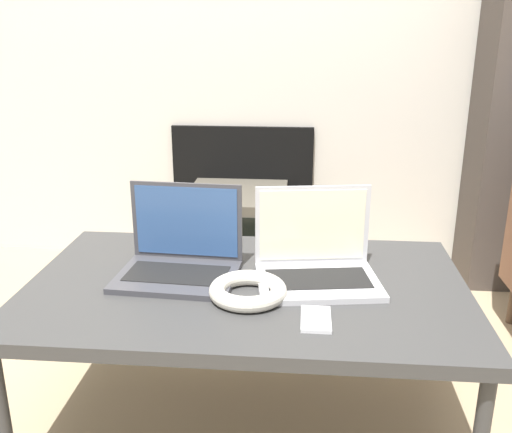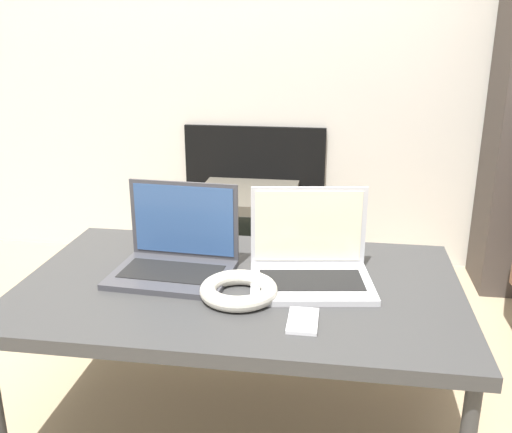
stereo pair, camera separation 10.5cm
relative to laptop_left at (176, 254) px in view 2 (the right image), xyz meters
The scene contains 6 objects.
table 0.21m from the laptop_left, 15.04° to the right, with size 1.19×0.72×0.42m.
laptop_left is the anchor object (origin of this frame).
laptop_right 0.38m from the laptop_left, ahead, with size 0.36×0.29×0.24m.
headphones 0.25m from the laptop_left, 34.58° to the right, with size 0.20×0.20×0.04m.
phone 0.45m from the laptop_left, 33.28° to the right, with size 0.07×0.12×0.01m.
tv 0.97m from the laptop_left, 87.14° to the left, with size 0.43×0.46×0.40m.
Camera 2 is at (0.25, -1.00, 1.08)m, focal length 40.00 mm.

